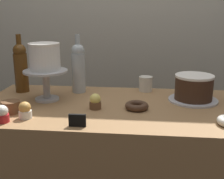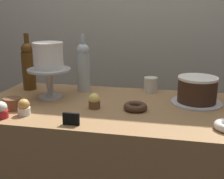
{
  "view_description": "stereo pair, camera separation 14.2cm",
  "coord_description": "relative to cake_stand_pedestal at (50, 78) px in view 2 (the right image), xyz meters",
  "views": [
    {
      "loc": [
        0.14,
        -1.36,
        1.36
      ],
      "look_at": [
        0.0,
        0.0,
        0.98
      ],
      "focal_mm": 46.98,
      "sensor_mm": 36.0,
      "label": 1
    },
    {
      "loc": [
        0.29,
        -1.34,
        1.36
      ],
      "look_at": [
        0.0,
        0.0,
        0.98
      ],
      "focal_mm": 46.98,
      "sensor_mm": 36.0,
      "label": 2
    }
  ],
  "objects": [
    {
      "name": "coffee_cup_ceramic",
      "position": [
        0.51,
        0.23,
        -0.06
      ],
      "size": [
        0.08,
        0.08,
        0.08
      ],
      "color": "silver",
      "rests_on": "display_counter"
    },
    {
      "name": "cake_stand_pedestal",
      "position": [
        0.0,
        0.0,
        0.0
      ],
      "size": [
        0.22,
        0.22,
        0.16
      ],
      "color": "#B2B2B7",
      "rests_on": "display_counter"
    },
    {
      "name": "back_wall",
      "position": [
        0.34,
        0.86,
        0.29
      ],
      "size": [
        6.0,
        0.05,
        2.6
      ],
      "color": "#BCB7A8",
      "rests_on": "ground_plane"
    },
    {
      "name": "white_layer_cake",
      "position": [
        0.0,
        -0.0,
        0.12
      ],
      "size": [
        0.16,
        0.16,
        0.14
      ],
      "color": "white",
      "rests_on": "cake_stand_pedestal"
    },
    {
      "name": "cupcake_vanilla",
      "position": [
        -0.09,
        -0.32,
        -0.07
      ],
      "size": [
        0.06,
        0.06,
        0.07
      ],
      "color": "red",
      "rests_on": "display_counter"
    },
    {
      "name": "wine_bottle_amber",
      "position": [
        -0.19,
        0.14,
        0.04
      ],
      "size": [
        0.08,
        0.08,
        0.33
      ],
      "color": "#5B3814",
      "rests_on": "display_counter"
    },
    {
      "name": "cupcake_caramel",
      "position": [
        -0.01,
        -0.26,
        -0.07
      ],
      "size": [
        0.06,
        0.06,
        0.07
      ],
      "color": "white",
      "rests_on": "display_counter"
    },
    {
      "name": "donut_chocolate",
      "position": [
        0.47,
        -0.1,
        -0.09
      ],
      "size": [
        0.11,
        0.11,
        0.03
      ],
      "color": "#472D1E",
      "rests_on": "display_counter"
    },
    {
      "name": "wine_bottle_clear",
      "position": [
        0.13,
        0.17,
        0.04
      ],
      "size": [
        0.08,
        0.08,
        0.33
      ],
      "color": "#B2BCC1",
      "rests_on": "display_counter"
    },
    {
      "name": "chocolate_round_cake",
      "position": [
        0.75,
        0.06,
        -0.03
      ],
      "size": [
        0.19,
        0.19,
        0.13
      ],
      "color": "#3D2619",
      "rests_on": "silver_serving_platter"
    },
    {
      "name": "cupcake_lemon",
      "position": [
        0.27,
        -0.11,
        -0.07
      ],
      "size": [
        0.06,
        0.06,
        0.07
      ],
      "color": "brown",
      "rests_on": "display_counter"
    },
    {
      "name": "silver_serving_platter",
      "position": [
        0.75,
        0.06,
        -0.1
      ],
      "size": [
        0.25,
        0.25,
        0.01
      ],
      "color": "silver",
      "rests_on": "display_counter"
    },
    {
      "name": "cookie_stack",
      "position": [
        -0.1,
        -0.2,
        -0.08
      ],
      "size": [
        0.08,
        0.08,
        0.05
      ],
      "color": "brown",
      "rests_on": "display_counter"
    },
    {
      "name": "price_sign_chalkboard",
      "position": [
        0.23,
        -0.33,
        -0.08
      ],
      "size": [
        0.07,
        0.01,
        0.05
      ],
      "color": "black",
      "rests_on": "display_counter"
    }
  ]
}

